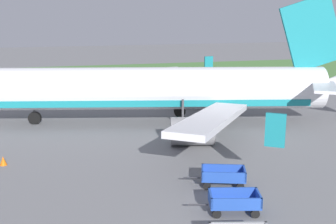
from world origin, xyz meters
TOP-DOWN VIEW (x-y plane):
  - grass_strip at (0.00, 51.06)m, footprint 220.00×28.00m
  - airplane at (4.59, 22.32)m, footprint 37.39×30.24m
  - baggage_cart_fourth_in_row at (3.72, 4.31)m, footprint 3.62×1.94m
  - baggage_cart_far_end at (4.43, 7.63)m, footprint 3.60×2.12m
  - traffic_cone_near_plane at (-8.21, 14.36)m, footprint 0.46×0.46m

SIDE VIEW (x-z plane):
  - grass_strip at x=0.00m, z-range 0.00..0.06m
  - traffic_cone_near_plane at x=-8.21m, z-range 0.00..0.60m
  - baggage_cart_fourth_in_row at x=3.72m, z-range 0.07..1.14m
  - baggage_cart_far_end at x=4.43m, z-range 0.07..1.14m
  - airplane at x=4.59m, z-range -2.62..8.72m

